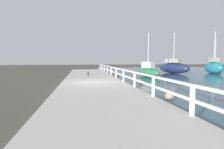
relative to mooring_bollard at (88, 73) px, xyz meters
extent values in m
plane|color=#4C473D|center=(0.18, -5.78, -0.46)|extent=(120.00, 120.00, 0.00)
cube|color=beige|center=(0.18, -5.78, -0.33)|extent=(4.57, 36.00, 0.26)
cube|color=white|center=(2.36, -13.88, 0.25)|extent=(0.10, 0.10, 0.92)
cube|color=white|center=(2.36, -11.18, 0.25)|extent=(0.10, 0.10, 0.92)
cube|color=white|center=(2.36, -8.48, 0.25)|extent=(0.10, 0.10, 0.92)
cube|color=white|center=(2.36, -5.78, 0.25)|extent=(0.10, 0.10, 0.92)
cube|color=white|center=(2.36, -3.08, 0.25)|extent=(0.10, 0.10, 0.92)
cube|color=white|center=(2.36, -0.38, 0.25)|extent=(0.10, 0.10, 0.92)
cube|color=white|center=(2.36, 2.32, 0.25)|extent=(0.10, 0.10, 0.92)
cube|color=white|center=(2.36, 5.02, 0.25)|extent=(0.10, 0.10, 0.92)
cube|color=white|center=(2.36, 7.72, 0.25)|extent=(0.10, 0.10, 0.92)
cube|color=white|center=(2.36, 10.42, 0.25)|extent=(0.10, 0.10, 0.92)
cube|color=white|center=(2.36, -5.78, 0.67)|extent=(0.09, 32.50, 0.08)
cube|color=white|center=(2.36, -5.78, 0.25)|extent=(0.09, 32.50, 0.08)
ellipsoid|color=gray|center=(3.90, -5.01, -0.30)|extent=(0.44, 0.39, 0.33)
ellipsoid|color=gray|center=(3.34, -10.83, -0.29)|extent=(0.46, 0.41, 0.35)
ellipsoid|color=#666056|center=(2.95, -0.13, -0.24)|extent=(0.59, 0.53, 0.44)
ellipsoid|color=slate|center=(3.46, 3.45, -0.21)|extent=(0.67, 0.60, 0.50)
cylinder|color=#333338|center=(0.00, 0.00, -0.05)|extent=(0.17, 0.17, 0.31)
sphere|color=#333338|center=(0.00, 0.00, 0.13)|extent=(0.15, 0.15, 0.15)
ellipsoid|color=#192347|center=(11.87, 3.97, 0.28)|extent=(3.07, 5.29, 1.48)
cube|color=#9E937F|center=(11.87, 3.97, 1.30)|extent=(1.73, 2.47, 0.55)
cylinder|color=silver|center=(11.87, 3.97, 3.07)|extent=(0.09, 0.09, 4.09)
ellipsoid|color=#1E707A|center=(17.02, 2.62, 0.34)|extent=(1.56, 3.32, 1.58)
cube|color=#9E937F|center=(17.02, 2.62, 1.43)|extent=(1.04, 0.92, 0.61)
cylinder|color=silver|center=(17.02, 2.62, 3.18)|extent=(0.09, 0.09, 4.10)
ellipsoid|color=#236B42|center=(6.50, -0.22, 0.02)|extent=(2.07, 3.48, 0.96)
cube|color=beige|center=(6.50, -0.22, 0.85)|extent=(1.15, 1.65, 0.69)
cylinder|color=silver|center=(6.50, -0.22, 2.41)|extent=(0.09, 0.09, 3.81)
ellipsoid|color=#2D4C9E|center=(22.66, 9.04, 0.14)|extent=(2.49, 4.32, 1.18)
cube|color=#4C566B|center=(22.66, 9.04, 0.94)|extent=(1.35, 1.83, 0.42)
cylinder|color=silver|center=(22.66, 9.04, 2.95)|extent=(0.09, 0.09, 4.45)
camera|label=1|loc=(-0.71, -18.25, 1.37)|focal=28.00mm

